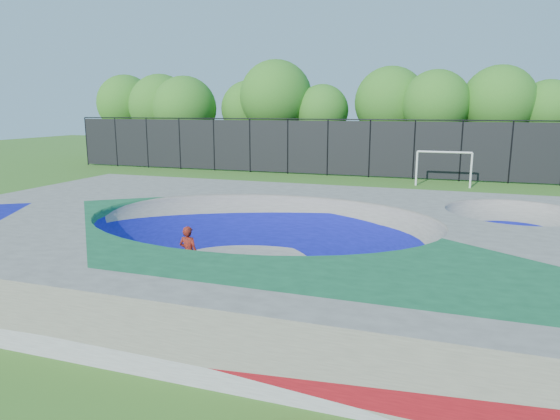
# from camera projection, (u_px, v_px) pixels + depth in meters

# --- Properties ---
(ground) EXTENTS (120.00, 120.00, 0.00)m
(ground) POSITION_uv_depth(u_px,v_px,m) (262.00, 263.00, 15.63)
(ground) COLOR #32621B
(ground) RESTS_ON ground
(skate_deck) EXTENTS (22.00, 14.00, 1.50)m
(skate_deck) POSITION_uv_depth(u_px,v_px,m) (262.00, 240.00, 15.48)
(skate_deck) COLOR gray
(skate_deck) RESTS_ON ground
(skater) EXTENTS (0.58, 0.40, 1.56)m
(skater) POSITION_uv_depth(u_px,v_px,m) (189.00, 253.00, 14.02)
(skater) COLOR red
(skater) RESTS_ON ground
(skateboard) EXTENTS (0.80, 0.30, 0.05)m
(skateboard) POSITION_uv_depth(u_px,v_px,m) (190.00, 278.00, 14.17)
(skateboard) COLOR black
(skateboard) RESTS_ON ground
(soccer_goal) EXTENTS (3.32, 0.12, 2.19)m
(soccer_goal) POSITION_uv_depth(u_px,v_px,m) (444.00, 162.00, 30.62)
(soccer_goal) COLOR silver
(soccer_goal) RESTS_ON ground
(fence) EXTENTS (48.09, 0.09, 4.04)m
(fence) POSITION_uv_depth(u_px,v_px,m) (370.00, 147.00, 34.67)
(fence) COLOR black
(fence) RESTS_ON ground
(treeline) EXTENTS (52.58, 7.60, 8.66)m
(treeline) POSITION_uv_depth(u_px,v_px,m) (344.00, 105.00, 39.60)
(treeline) COLOR #493724
(treeline) RESTS_ON ground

